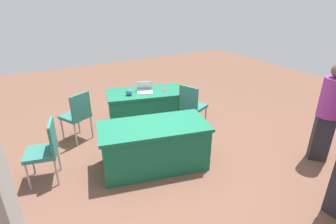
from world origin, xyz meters
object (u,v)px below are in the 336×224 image
(laptop_silver, at_px, (145,90))
(person_attendee_standing, at_px, (329,109))
(chair_tucked_right, at_px, (77,113))
(yarn_ball, at_px, (129,92))
(chair_near_front, at_px, (192,104))
(scissors_red, at_px, (165,90))
(chair_tucked_left, at_px, (45,148))
(table_foreground, at_px, (146,108))
(table_mid_left, at_px, (154,146))

(laptop_silver, bearing_deg, person_attendee_standing, 149.28)
(chair_tucked_right, xyz_separation_m, person_attendee_standing, (-3.39, 2.61, 0.35))
(laptop_silver, height_order, yarn_ball, laptop_silver)
(chair_near_front, distance_m, scissors_red, 0.66)
(chair_near_front, bearing_deg, chair_tucked_left, -106.50)
(table_foreground, height_order, chair_tucked_right, chair_tucked_right)
(chair_near_front, xyz_separation_m, scissors_red, (0.31, -0.55, 0.19))
(chair_near_front, bearing_deg, table_foreground, -156.76)
(person_attendee_standing, distance_m, yarn_ball, 3.51)
(chair_tucked_left, bearing_deg, laptop_silver, -51.35)
(chair_tucked_left, height_order, laptop_silver, chair_tucked_left)
(chair_tucked_right, relative_size, yarn_ball, 7.75)
(chair_near_front, xyz_separation_m, person_attendee_standing, (-1.27, 1.97, 0.37))
(chair_tucked_right, bearing_deg, yarn_ball, -28.50)
(table_mid_left, xyz_separation_m, scissors_red, (-0.93, -1.34, 0.37))
(laptop_silver, height_order, scissors_red, laptop_silver)
(chair_near_front, distance_m, laptop_silver, 1.00)
(table_mid_left, distance_m, person_attendee_standing, 2.84)
(table_mid_left, relative_size, chair_tucked_right, 1.89)
(chair_tucked_left, height_order, scissors_red, chair_tucked_left)
(chair_near_front, relative_size, yarn_ball, 7.65)
(yarn_ball, bearing_deg, chair_near_front, 149.99)
(table_foreground, xyz_separation_m, table_mid_left, (0.54, 1.45, 0.00))
(table_foreground, xyz_separation_m, yarn_ball, (0.38, 0.04, 0.43))
(chair_near_front, height_order, person_attendee_standing, person_attendee_standing)
(chair_tucked_left, height_order, chair_tucked_right, chair_tucked_right)
(chair_tucked_left, bearing_deg, chair_near_front, -70.14)
(yarn_ball, bearing_deg, chair_tucked_right, -0.73)
(chair_near_front, relative_size, chair_tucked_right, 0.99)
(yarn_ball, height_order, scissors_red, yarn_ball)
(chair_tucked_right, height_order, yarn_ball, chair_tucked_right)
(chair_tucked_left, relative_size, yarn_ball, 7.55)
(chair_tucked_left, distance_m, yarn_ball, 1.96)
(chair_tucked_right, distance_m, scissors_red, 1.82)
(table_foreground, relative_size, person_attendee_standing, 1.05)
(laptop_silver, distance_m, scissors_red, 0.43)
(table_mid_left, bearing_deg, chair_near_front, -147.84)
(table_foreground, relative_size, table_mid_left, 0.95)
(chair_tucked_left, distance_m, chair_tucked_right, 1.17)
(chair_tucked_left, bearing_deg, yarn_ball, -47.49)
(chair_near_front, distance_m, yarn_ball, 1.28)
(chair_tucked_left, relative_size, laptop_silver, 2.36)
(laptop_silver, distance_m, yarn_ball, 0.35)
(scissors_red, bearing_deg, chair_tucked_left, -22.19)
(table_foreground, distance_m, chair_tucked_left, 2.31)
(chair_tucked_left, bearing_deg, chair_tucked_right, -21.16)
(table_mid_left, height_order, person_attendee_standing, person_attendee_standing)
(chair_tucked_left, relative_size, chair_tucked_right, 0.97)
(table_mid_left, relative_size, scissors_red, 10.23)
(chair_near_front, relative_size, chair_tucked_left, 1.01)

